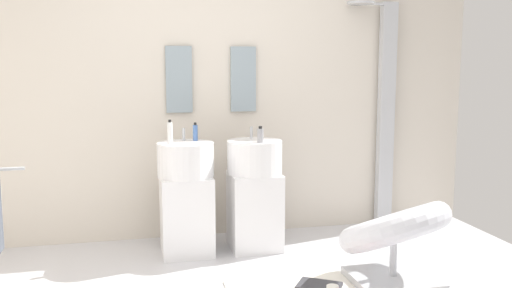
{
  "coord_description": "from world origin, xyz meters",
  "views": [
    {
      "loc": [
        -0.71,
        -3.13,
        1.49
      ],
      "look_at": [
        0.15,
        0.55,
        0.95
      ],
      "focal_mm": 38.81,
      "sensor_mm": 36.0,
      "label": 1
    }
  ],
  "objects_px": {
    "shower_column": "(385,110)",
    "soap_bottle_white": "(170,133)",
    "soap_bottle_blue": "(195,132)",
    "pedestal_sink_left": "(186,196)",
    "pedestal_sink_right": "(255,192)",
    "soap_bottle_grey": "(260,135)",
    "magazine_charcoal": "(319,286)",
    "lounge_chair": "(394,235)"
  },
  "relations": [
    {
      "from": "pedestal_sink_right",
      "to": "magazine_charcoal",
      "type": "height_order",
      "value": "pedestal_sink_right"
    },
    {
      "from": "soap_bottle_white",
      "to": "pedestal_sink_right",
      "type": "bearing_deg",
      "value": 4.37
    },
    {
      "from": "pedestal_sink_left",
      "to": "soap_bottle_blue",
      "type": "height_order",
      "value": "soap_bottle_blue"
    },
    {
      "from": "soap_bottle_blue",
      "to": "magazine_charcoal",
      "type": "bearing_deg",
      "value": -55.98
    },
    {
      "from": "soap_bottle_white",
      "to": "soap_bottle_blue",
      "type": "bearing_deg",
      "value": 36.59
    },
    {
      "from": "pedestal_sink_right",
      "to": "soap_bottle_white",
      "type": "height_order",
      "value": "soap_bottle_white"
    },
    {
      "from": "soap_bottle_grey",
      "to": "soap_bottle_blue",
      "type": "height_order",
      "value": "soap_bottle_blue"
    },
    {
      "from": "pedestal_sink_left",
      "to": "soap_bottle_white",
      "type": "relative_size",
      "value": 5.3
    },
    {
      "from": "magazine_charcoal",
      "to": "soap_bottle_grey",
      "type": "height_order",
      "value": "soap_bottle_grey"
    },
    {
      "from": "shower_column",
      "to": "soap_bottle_blue",
      "type": "xyz_separation_m",
      "value": [
        -1.78,
        -0.28,
        -0.12
      ]
    },
    {
      "from": "magazine_charcoal",
      "to": "soap_bottle_white",
      "type": "xyz_separation_m",
      "value": [
        -0.91,
        0.87,
        0.96
      ]
    },
    {
      "from": "soap_bottle_grey",
      "to": "shower_column",
      "type": "bearing_deg",
      "value": 21.38
    },
    {
      "from": "lounge_chair",
      "to": "shower_column",
      "type": "bearing_deg",
      "value": 67.22
    },
    {
      "from": "pedestal_sink_left",
      "to": "pedestal_sink_right",
      "type": "relative_size",
      "value": 1.0
    },
    {
      "from": "shower_column",
      "to": "lounge_chair",
      "type": "height_order",
      "value": "shower_column"
    },
    {
      "from": "soap_bottle_blue",
      "to": "pedestal_sink_right",
      "type": "bearing_deg",
      "value": -12.91
    },
    {
      "from": "pedestal_sink_left",
      "to": "lounge_chair",
      "type": "distance_m",
      "value": 1.62
    },
    {
      "from": "lounge_chair",
      "to": "soap_bottle_white",
      "type": "distance_m",
      "value": 1.8
    },
    {
      "from": "shower_column",
      "to": "soap_bottle_white",
      "type": "height_order",
      "value": "shower_column"
    },
    {
      "from": "shower_column",
      "to": "soap_bottle_blue",
      "type": "distance_m",
      "value": 1.8
    },
    {
      "from": "magazine_charcoal",
      "to": "soap_bottle_grey",
      "type": "distance_m",
      "value": 1.25
    },
    {
      "from": "shower_column",
      "to": "magazine_charcoal",
      "type": "xyz_separation_m",
      "value": [
        -1.08,
        -1.31,
        -1.06
      ]
    },
    {
      "from": "soap_bottle_grey",
      "to": "soap_bottle_blue",
      "type": "relative_size",
      "value": 0.88
    },
    {
      "from": "pedestal_sink_left",
      "to": "shower_column",
      "type": "relative_size",
      "value": 0.48
    },
    {
      "from": "lounge_chair",
      "to": "magazine_charcoal",
      "type": "height_order",
      "value": "lounge_chair"
    },
    {
      "from": "lounge_chair",
      "to": "magazine_charcoal",
      "type": "bearing_deg",
      "value": 176.07
    },
    {
      "from": "pedestal_sink_left",
      "to": "shower_column",
      "type": "xyz_separation_m",
      "value": [
        1.87,
        0.39,
        0.61
      ]
    },
    {
      "from": "pedestal_sink_right",
      "to": "soap_bottle_white",
      "type": "relative_size",
      "value": 5.3
    },
    {
      "from": "pedestal_sink_right",
      "to": "lounge_chair",
      "type": "xyz_separation_m",
      "value": [
        0.75,
        -0.96,
        -0.12
      ]
    },
    {
      "from": "soap_bottle_grey",
      "to": "magazine_charcoal",
      "type": "bearing_deg",
      "value": -75.01
    },
    {
      "from": "soap_bottle_grey",
      "to": "pedestal_sink_left",
      "type": "bearing_deg",
      "value": 167.9
    },
    {
      "from": "magazine_charcoal",
      "to": "lounge_chair",
      "type": "bearing_deg",
      "value": 29.66
    },
    {
      "from": "magazine_charcoal",
      "to": "soap_bottle_white",
      "type": "distance_m",
      "value": 1.58
    },
    {
      "from": "soap_bottle_white",
      "to": "soap_bottle_blue",
      "type": "relative_size",
      "value": 1.3
    },
    {
      "from": "soap_bottle_white",
      "to": "magazine_charcoal",
      "type": "bearing_deg",
      "value": -43.86
    },
    {
      "from": "soap_bottle_grey",
      "to": "soap_bottle_white",
      "type": "bearing_deg",
      "value": 174.15
    },
    {
      "from": "pedestal_sink_left",
      "to": "soap_bottle_grey",
      "type": "distance_m",
      "value": 0.76
    },
    {
      "from": "pedestal_sink_left",
      "to": "magazine_charcoal",
      "type": "bearing_deg",
      "value": -49.57
    },
    {
      "from": "pedestal_sink_left",
      "to": "lounge_chair",
      "type": "relative_size",
      "value": 0.93
    },
    {
      "from": "shower_column",
      "to": "pedestal_sink_left",
      "type": "bearing_deg",
      "value": -168.36
    },
    {
      "from": "pedestal_sink_left",
      "to": "magazine_charcoal",
      "type": "relative_size",
      "value": 3.49
    },
    {
      "from": "soap_bottle_white",
      "to": "soap_bottle_blue",
      "type": "distance_m",
      "value": 0.27
    }
  ]
}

